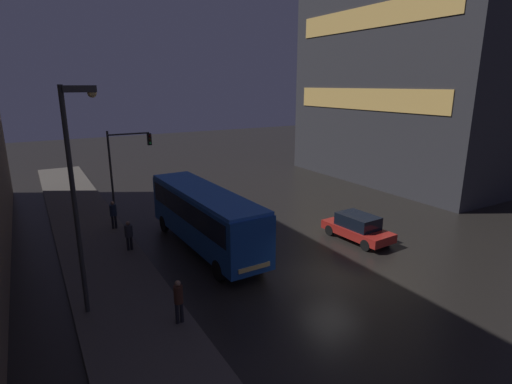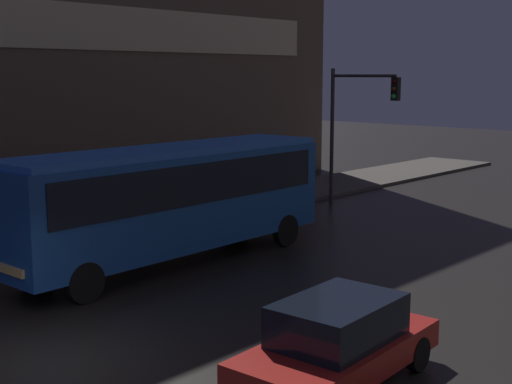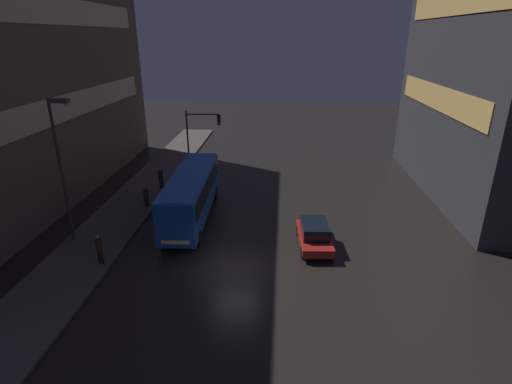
{
  "view_description": "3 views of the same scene",
  "coord_description": "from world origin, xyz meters",
  "px_view_note": "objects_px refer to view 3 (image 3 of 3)",
  "views": [
    {
      "loc": [
        -11.71,
        -13.0,
        8.86
      ],
      "look_at": [
        0.62,
        8.28,
        2.2
      ],
      "focal_mm": 28.0,
      "sensor_mm": 36.0,
      "label": 1
    },
    {
      "loc": [
        11.42,
        -6.57,
        5.36
      ],
      "look_at": [
        -0.75,
        6.56,
        2.39
      ],
      "focal_mm": 50.0,
      "sensor_mm": 36.0,
      "label": 2
    },
    {
      "loc": [
        2.39,
        -18.75,
        12.01
      ],
      "look_at": [
        0.68,
        6.43,
        2.1
      ],
      "focal_mm": 28.0,
      "sensor_mm": 36.0,
      "label": 3
    }
  ],
  "objects_px": {
    "pedestrian_mid": "(146,194)",
    "street_lamp_sidewalk": "(61,152)",
    "pedestrian_near": "(99,247)",
    "pedestrian_far": "(161,176)",
    "car_taxi": "(314,234)",
    "bus_near": "(191,191)",
    "traffic_light_main": "(200,130)"
  },
  "relations": [
    {
      "from": "car_taxi",
      "to": "pedestrian_far",
      "type": "height_order",
      "value": "pedestrian_far"
    },
    {
      "from": "pedestrian_far",
      "to": "traffic_light_main",
      "type": "distance_m",
      "value": 6.65
    },
    {
      "from": "pedestrian_far",
      "to": "traffic_light_main",
      "type": "xyz_separation_m",
      "value": [
        2.24,
        5.7,
        2.6
      ]
    },
    {
      "from": "traffic_light_main",
      "to": "car_taxi",
      "type": "bearing_deg",
      "value": -55.81
    },
    {
      "from": "car_taxi",
      "to": "street_lamp_sidewalk",
      "type": "height_order",
      "value": "street_lamp_sidewalk"
    },
    {
      "from": "pedestrian_mid",
      "to": "street_lamp_sidewalk",
      "type": "bearing_deg",
      "value": 13.77
    },
    {
      "from": "pedestrian_mid",
      "to": "traffic_light_main",
      "type": "height_order",
      "value": "traffic_light_main"
    },
    {
      "from": "pedestrian_near",
      "to": "traffic_light_main",
      "type": "xyz_separation_m",
      "value": [
        2.2,
        17.53,
        2.64
      ]
    },
    {
      "from": "car_taxi",
      "to": "traffic_light_main",
      "type": "relative_size",
      "value": 0.77
    },
    {
      "from": "bus_near",
      "to": "car_taxi",
      "type": "height_order",
      "value": "bus_near"
    },
    {
      "from": "pedestrian_mid",
      "to": "traffic_light_main",
      "type": "xyz_separation_m",
      "value": [
        2.2,
        9.6,
        2.67
      ]
    },
    {
      "from": "pedestrian_near",
      "to": "pedestrian_mid",
      "type": "xyz_separation_m",
      "value": [
        -0.0,
        7.92,
        -0.03
      ]
    },
    {
      "from": "bus_near",
      "to": "pedestrian_mid",
      "type": "xyz_separation_m",
      "value": [
        -3.79,
        1.52,
        -0.92
      ]
    },
    {
      "from": "pedestrian_far",
      "to": "street_lamp_sidewalk",
      "type": "bearing_deg",
      "value": -71.22
    },
    {
      "from": "pedestrian_near",
      "to": "pedestrian_far",
      "type": "height_order",
      "value": "pedestrian_far"
    },
    {
      "from": "pedestrian_mid",
      "to": "street_lamp_sidewalk",
      "type": "height_order",
      "value": "street_lamp_sidewalk"
    },
    {
      "from": "car_taxi",
      "to": "pedestrian_near",
      "type": "distance_m",
      "value": 12.41
    },
    {
      "from": "car_taxi",
      "to": "pedestrian_far",
      "type": "bearing_deg",
      "value": -39.56
    },
    {
      "from": "pedestrian_near",
      "to": "street_lamp_sidewalk",
      "type": "height_order",
      "value": "street_lamp_sidewalk"
    },
    {
      "from": "bus_near",
      "to": "street_lamp_sidewalk",
      "type": "relative_size",
      "value": 1.2
    },
    {
      "from": "car_taxi",
      "to": "street_lamp_sidewalk",
      "type": "bearing_deg",
      "value": -1.61
    },
    {
      "from": "car_taxi",
      "to": "pedestrian_near",
      "type": "xyz_separation_m",
      "value": [
        -12.0,
        -3.1,
        0.39
      ]
    },
    {
      "from": "car_taxi",
      "to": "street_lamp_sidewalk",
      "type": "relative_size",
      "value": 0.49
    },
    {
      "from": "pedestrian_mid",
      "to": "street_lamp_sidewalk",
      "type": "xyz_separation_m",
      "value": [
        -2.68,
        -5.34,
        4.66
      ]
    },
    {
      "from": "pedestrian_mid",
      "to": "pedestrian_far",
      "type": "bearing_deg",
      "value": -139.07
    },
    {
      "from": "pedestrian_mid",
      "to": "bus_near",
      "type": "bearing_deg",
      "value": 108.55
    },
    {
      "from": "traffic_light_main",
      "to": "pedestrian_mid",
      "type": "bearing_deg",
      "value": -102.92
    },
    {
      "from": "pedestrian_far",
      "to": "pedestrian_mid",
      "type": "bearing_deg",
      "value": -54.75
    },
    {
      "from": "pedestrian_mid",
      "to": "pedestrian_far",
      "type": "relative_size",
      "value": 0.94
    },
    {
      "from": "traffic_light_main",
      "to": "street_lamp_sidewalk",
      "type": "xyz_separation_m",
      "value": [
        -4.88,
        -14.94,
        1.99
      ]
    },
    {
      "from": "pedestrian_near",
      "to": "pedestrian_far",
      "type": "distance_m",
      "value": 11.83
    },
    {
      "from": "bus_near",
      "to": "street_lamp_sidewalk",
      "type": "bearing_deg",
      "value": 28.86
    }
  ]
}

